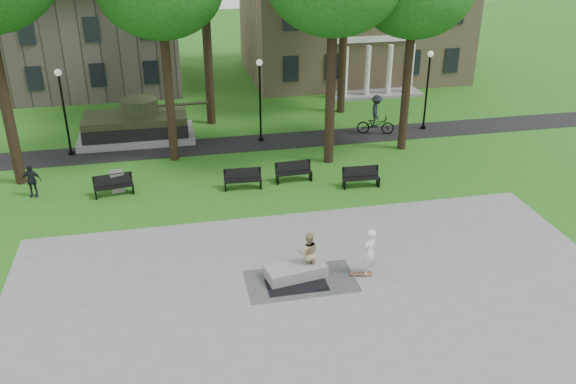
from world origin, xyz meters
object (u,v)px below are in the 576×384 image
park_bench_0 (114,185)px  trash_bin (117,181)px  skateboarder (369,252)px  friend_watching (308,253)px  concrete_block (296,271)px  cyclist (376,118)px

park_bench_0 → trash_bin: size_ratio=1.92×
skateboarder → friend_watching: size_ratio=1.12×
skateboarder → trash_bin: (-9.39, 9.37, -0.46)m
skateboarder → park_bench_0: skateboarder is taller
friend_watching → concrete_block: bearing=27.5°
concrete_block → trash_bin: 11.24m
friend_watching → cyclist: bearing=-112.3°
trash_bin → friend_watching: bearing=-50.5°
concrete_block → friend_watching: size_ratio=1.33×
skateboarder → friend_watching: (-2.15, 0.58, -0.10)m
concrete_block → cyclist: cyclist is taller
cyclist → park_bench_0: (-14.78, -5.41, -0.44)m
friend_watching → cyclist: 15.62m
concrete_block → skateboarder: skateboarder is taller
cyclist → skateboarder: bearing=176.5°
cyclist → trash_bin: cyclist is taller
skateboarder → park_bench_0: size_ratio=1.01×
concrete_block → friend_watching: friend_watching is taller
concrete_block → skateboarder: (2.65, -0.38, 0.71)m
skateboarder → cyclist: 15.27m
skateboarder → cyclist: size_ratio=0.79×
concrete_block → friend_watching: 0.82m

